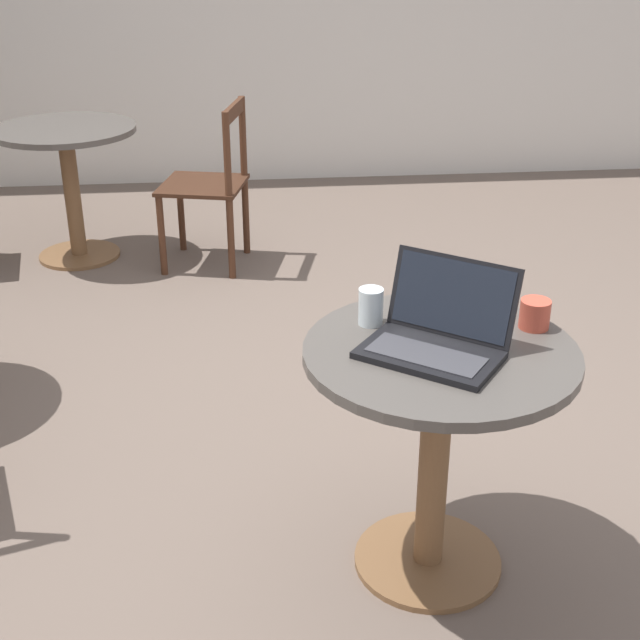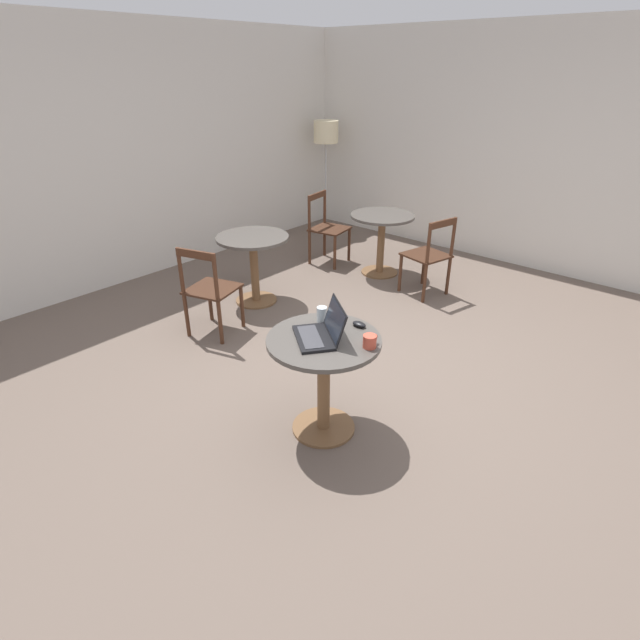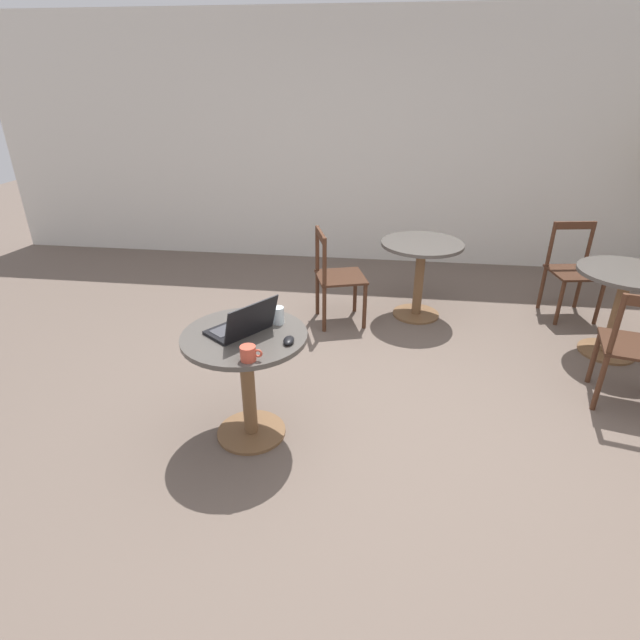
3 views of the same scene
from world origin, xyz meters
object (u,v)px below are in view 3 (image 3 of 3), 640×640
object	(u,v)px
chair_mid_front	(637,349)
mug	(249,353)
cafe_table_mid	(623,294)
mouse	(289,340)
chair_far_left	(336,277)
chair_mid_back	(573,271)
drinking_glass	(278,315)
laptop	(242,325)
cafe_table_far	(421,262)
cafe_table_near	(246,362)

from	to	relation	value
chair_mid_front	mug	distance (m)	2.55
cafe_table_mid	mouse	size ratio (longest dim) A/B	7.32
chair_far_left	mug	bearing A→B (deg)	-97.66
chair_mid_front	mouse	distance (m)	2.31
chair_mid_back	chair_far_left	distance (m)	2.19
cafe_table_mid	chair_mid_front	xyz separation A→B (m)	(-0.18, -0.74, -0.09)
chair_mid_back	chair_far_left	size ratio (longest dim) A/B	1.00
chair_mid_back	drinking_glass	bearing A→B (deg)	-140.16
laptop	drinking_glass	world-z (taller)	laptop
chair_mid_front	mug	bearing A→B (deg)	-158.58
drinking_glass	cafe_table_mid	bearing A→B (deg)	26.30
chair_mid_front	laptop	xyz separation A→B (m)	(-2.47, -0.63, 0.33)
cafe_table_far	cafe_table_near	bearing A→B (deg)	-120.24
chair_far_left	chair_mid_front	bearing A→B (deg)	-26.19
laptop	cafe_table_mid	bearing A→B (deg)	27.27
cafe_table_mid	laptop	size ratio (longest dim) A/B	1.64
chair_mid_front	laptop	world-z (taller)	laptop
cafe_table_near	cafe_table_far	world-z (taller)	same
cafe_table_mid	chair_mid_back	size ratio (longest dim) A/B	0.85
cafe_table_far	chair_far_left	distance (m)	0.79
cafe_table_near	drinking_glass	world-z (taller)	drinking_glass
chair_mid_front	chair_far_left	size ratio (longest dim) A/B	1.00
cafe_table_near	chair_far_left	xyz separation A→B (m)	(0.37, 1.67, -0.09)
chair_mid_front	chair_far_left	bearing A→B (deg)	153.81
cafe_table_near	mug	world-z (taller)	mug
chair_mid_front	mouse	xyz separation A→B (m)	(-2.18, -0.71, 0.30)
chair_far_left	drinking_glass	distance (m)	1.56
chair_mid_back	mouse	distance (m)	3.14
cafe_table_near	laptop	bearing A→B (deg)	127.34
cafe_table_mid	cafe_table_near	bearing A→B (deg)	-152.32
chair_far_left	drinking_glass	xyz separation A→B (m)	(-0.20, -1.51, 0.33)
mug	drinking_glass	distance (m)	0.45
chair_mid_back	chair_far_left	world-z (taller)	same
cafe_table_near	chair_far_left	size ratio (longest dim) A/B	0.85
mug	laptop	bearing A→B (deg)	111.22
mouse	chair_mid_back	bearing A→B (deg)	44.38
laptop	mouse	size ratio (longest dim) A/B	4.47
cafe_table_mid	laptop	distance (m)	2.98
laptop	cafe_table_near	bearing A→B (deg)	-52.66
mug	chair_far_left	bearing A→B (deg)	82.34
cafe_table_near	mug	distance (m)	0.38
cafe_table_far	mouse	distance (m)	2.15
chair_mid_back	chair_mid_front	size ratio (longest dim) A/B	1.00
chair_far_left	chair_mid_back	bearing A→B (deg)	11.67
cafe_table_mid	cafe_table_far	xyz separation A→B (m)	(-1.52, 0.52, 0.00)
cafe_table_near	cafe_table_mid	xyz separation A→B (m)	(2.63, 1.38, 0.00)
cafe_table_far	chair_mid_back	world-z (taller)	chair_mid_back
cafe_table_near	chair_mid_back	world-z (taller)	chair_mid_back
cafe_table_mid	mug	size ratio (longest dim) A/B	6.14
cafe_table_mid	cafe_table_far	distance (m)	1.61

